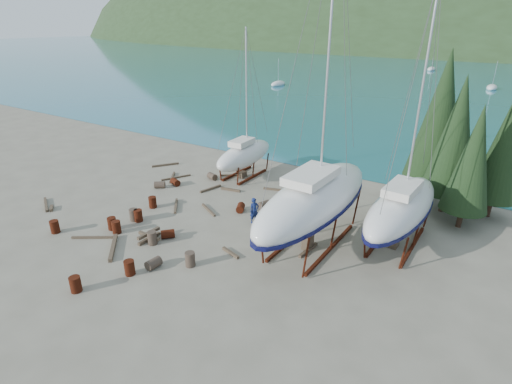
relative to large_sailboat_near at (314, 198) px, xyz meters
The scene contains 53 objects.
ground 7.63m from the large_sailboat_near, 160.75° to the right, with size 600.00×600.00×0.00m, color #696253.
bay_water 312.80m from the large_sailboat_near, 91.20° to the left, with size 700.00×700.00×0.00m, color #1A6B86.
far_hill 317.80m from the large_sailboat_near, 91.18° to the left, with size 800.00×360.00×110.00m, color #223319.
far_house_left 199.16m from the large_sailboat_near, 109.52° to the left, with size 6.60×5.60×5.60m.
far_house_center 189.58m from the large_sailboat_near, 98.05° to the left, with size 6.60×5.60×5.60m.
cypress_near_right 11.69m from the large_sailboat_near, 58.47° to the left, with size 3.60×3.60×10.00m.
cypress_mid_right 10.87m from the large_sailboat_near, 45.97° to the left, with size 3.06×3.06×8.50m.
cypress_back_left 13.01m from the large_sailboat_near, 69.16° to the left, with size 4.14×4.14×11.50m.
cypress_far_right 14.11m from the large_sailboat_near, 50.10° to the left, with size 3.24×3.24×9.00m.
moored_boat_left 68.37m from the large_sailboat_near, 122.34° to the left, with size 2.00×5.00×6.05m.
moored_boat_mid 77.84m from the large_sailboat_near, 87.45° to the left, with size 2.00×5.00×6.05m.
moored_boat_far 108.73m from the large_sailboat_near, 97.69° to the left, with size 2.00×5.00×6.05m.
large_sailboat_near is the anchor object (origin of this frame).
large_sailboat_far 5.45m from the large_sailboat_near, 34.24° to the left, with size 3.42×10.20×15.93m.
small_sailboat_shore 13.06m from the large_sailboat_near, 144.21° to the left, with size 2.88×8.07×12.73m.
worker 5.22m from the large_sailboat_near, behind, with size 0.68×0.45×1.88m, color #111D4D.
drum_0 17.38m from the large_sailboat_near, 151.55° to the right, with size 0.58×0.58×0.88m, color #4F1C0D.
drum_1 10.27m from the large_sailboat_near, 130.75° to the right, with size 0.58×0.58×0.88m, color #2D2823.
drum_2 14.81m from the large_sailboat_near, behind, with size 0.58×0.58×0.88m, color #4F1C0D.
drum_3 14.20m from the large_sailboat_near, 126.07° to the right, with size 0.58×0.58×0.88m, color #4F1C0D.
drum_4 10.24m from the large_sailboat_near, 117.23° to the left, with size 0.58×0.58×0.88m, color #4F1C0D.
drum_5 10.55m from the large_sailboat_near, 146.47° to the right, with size 0.58×0.58×0.88m, color #2D2823.
drum_6 7.33m from the large_sailboat_near, 168.15° to the left, with size 0.58×0.58×0.88m, color #4F1C0D.
drum_7 11.50m from the large_sailboat_near, 129.14° to the right, with size 0.58×0.58×0.88m, color #4F1C0D.
drum_8 12.98m from the large_sailboat_near, behind, with size 0.58×0.58×0.88m, color #4F1C0D.
drum_9 13.92m from the large_sailboat_near, 156.97° to the left, with size 0.58×0.58×0.88m, color #2D2823.
drum_10 13.30m from the large_sailboat_near, 152.89° to the right, with size 0.58×0.58×0.88m, color #4F1C0D.
drum_11 6.74m from the large_sailboat_near, 152.36° to the left, with size 0.58×0.58×0.88m, color #2D2823.
drum_12 9.83m from the large_sailboat_near, 151.23° to the right, with size 0.58×0.58×0.88m, color #4F1C0D.
drum_13 13.82m from the large_sailboat_near, 154.88° to the right, with size 0.58×0.58×0.88m, color #4F1C0D.
drum_14 12.65m from the large_sailboat_near, 161.39° to the right, with size 0.58×0.58×0.88m, color #4F1C0D.
drum_15 15.32m from the large_sailboat_near, behind, with size 0.58×0.58×0.88m, color #2D2823.
drum_16 13.03m from the large_sailboat_near, 161.57° to the right, with size 0.58×0.58×0.88m, color #2D2823.
drum_17 8.27m from the large_sailboat_near, 127.99° to the right, with size 0.58×0.58×0.88m, color #2D2823.
timber_0 13.86m from the large_sailboat_near, 148.29° to the left, with size 0.14×2.25×0.14m, color brown.
timber_1 3.25m from the large_sailboat_near, 76.52° to the right, with size 0.19×1.95×0.19m, color brown.
timber_2 19.79m from the large_sailboat_near, 163.24° to the left, with size 0.19×2.61×0.19m, color brown.
timber_3 14.60m from the large_sailboat_near, 149.34° to the right, with size 0.15×2.85×0.15m, color brown.
timber_4 12.03m from the large_sailboat_near, 163.13° to the left, with size 0.17×2.13×0.17m, color brown.
timber_6 10.39m from the large_sailboat_near, 124.67° to the left, with size 0.19×2.01×0.19m, color brown.
timber_7 6.12m from the large_sailboat_near, 133.25° to the right, with size 0.17×1.52×0.17m, color brown.
timber_8 10.88m from the large_sailboat_near, 156.68° to the left, with size 0.19×1.77×0.19m, color brown.
timber_9 15.81m from the large_sailboat_near, 142.29° to the left, with size 0.15×2.46×0.15m, color brown.
timber_10 9.31m from the large_sailboat_near, 133.02° to the left, with size 0.16×3.05×0.16m, color brown.
timber_11 9.18m from the large_sailboat_near, behind, with size 0.15×2.28×0.15m, color brown.
timber_12 11.63m from the large_sailboat_near, behind, with size 0.17×2.47×0.17m, color brown.
timber_13 19.97m from the large_sailboat_near, 161.44° to the right, with size 0.22×0.94×0.22m, color brown.
timber_14 20.88m from the large_sailboat_near, 162.76° to the right, with size 0.18×2.69×0.18m, color brown.
timber_15 16.18m from the large_sailboat_near, 166.47° to the left, with size 0.15×2.76×0.15m, color brown.
timber_16 12.90m from the large_sailboat_near, 143.64° to the right, with size 0.23×3.13×0.23m, color brown.
timber_17 16.44m from the large_sailboat_near, 167.32° to the left, with size 0.16×2.55×0.16m, color brown.
timber_pile_fore 10.92m from the large_sailboat_near, 149.17° to the right, with size 1.80×1.80×0.60m.
timber_pile_aft 7.06m from the large_sailboat_near, 127.64° to the left, with size 1.80×1.80×0.60m.
Camera 1 is at (15.79, -18.19, 13.12)m, focal length 28.00 mm.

